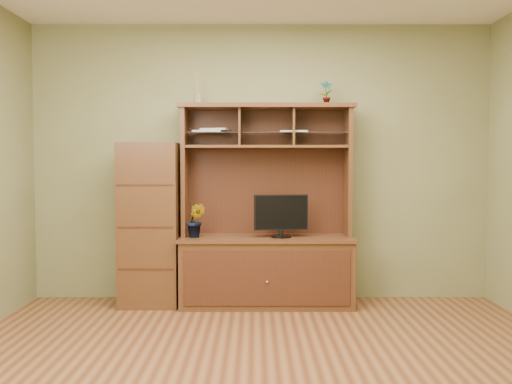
{
  "coord_description": "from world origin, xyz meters",
  "views": [
    {
      "loc": [
        -0.06,
        -3.65,
        1.35
      ],
      "look_at": [
        -0.05,
        1.2,
        1.1
      ],
      "focal_mm": 40.0,
      "sensor_mm": 36.0,
      "label": 1
    }
  ],
  "objects": [
    {
      "name": "room",
      "position": [
        0.0,
        0.0,
        1.35
      ],
      "size": [
        4.54,
        4.04,
        2.74
      ],
      "color": "#592F19",
      "rests_on": "ground"
    },
    {
      "name": "media_hutch",
      "position": [
        0.05,
        1.73,
        0.52
      ],
      "size": [
        1.66,
        0.61,
        1.9
      ],
      "color": "#432513",
      "rests_on": "room"
    },
    {
      "name": "orchid_plant",
      "position": [
        -0.61,
        1.65,
        0.81
      ],
      "size": [
        0.19,
        0.16,
        0.32
      ],
      "primitive_type": "imported",
      "rotation": [
        0.0,
        0.0,
        -0.13
      ],
      "color": "#29501B",
      "rests_on": "media_hutch"
    },
    {
      "name": "top_plant",
      "position": [
        0.61,
        1.8,
        2.02
      ],
      "size": [
        0.12,
        0.08,
        0.23
      ],
      "primitive_type": "imported",
      "rotation": [
        0.0,
        0.0,
        0.01
      ],
      "color": "#366222",
      "rests_on": "media_hutch"
    },
    {
      "name": "magazines",
      "position": [
        -0.22,
        1.81,
        1.65
      ],
      "size": [
        1.12,
        0.25,
        0.04
      ],
      "color": "#AEADB2",
      "rests_on": "media_hutch"
    },
    {
      "name": "monitor",
      "position": [
        0.18,
        1.65,
        0.86
      ],
      "size": [
        0.5,
        0.19,
        0.4
      ],
      "rotation": [
        0.0,
        0.0,
        0.13
      ],
      "color": "black",
      "rests_on": "media_hutch"
    },
    {
      "name": "side_cabinet",
      "position": [
        -1.05,
        1.73,
        0.77
      ],
      "size": [
        0.55,
        0.5,
        1.53
      ],
      "color": "#432513",
      "rests_on": "room"
    },
    {
      "name": "reed_diffuser",
      "position": [
        -0.61,
        1.81,
        2.02
      ],
      "size": [
        0.06,
        0.06,
        0.31
      ],
      "color": "silver",
      "rests_on": "media_hutch"
    }
  ]
}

